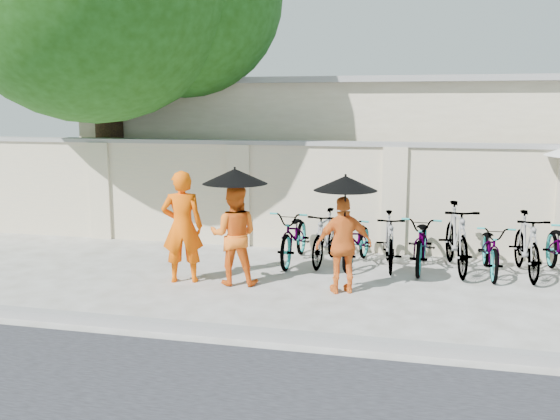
# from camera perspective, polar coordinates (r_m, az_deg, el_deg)

# --- Properties ---
(ground) EXTENTS (80.00, 80.00, 0.00)m
(ground) POSITION_cam_1_polar(r_m,az_deg,el_deg) (9.32, -3.39, -7.62)
(ground) COLOR silver
(kerb) EXTENTS (40.00, 0.16, 0.12)m
(kerb) POSITION_cam_1_polar(r_m,az_deg,el_deg) (7.78, -7.09, -10.75)
(kerb) COLOR gray
(kerb) RESTS_ON ground
(compound_wall) EXTENTS (20.00, 0.30, 2.00)m
(compound_wall) POSITION_cam_1_polar(r_m,az_deg,el_deg) (11.96, 5.64, 1.08)
(compound_wall) COLOR beige
(compound_wall) RESTS_ON ground
(building_behind) EXTENTS (14.00, 6.00, 3.20)m
(building_behind) POSITION_cam_1_polar(r_m,az_deg,el_deg) (15.57, 11.29, 5.12)
(building_behind) COLOR beige
(building_behind) RESTS_ON ground
(monk_left) EXTENTS (0.74, 0.59, 1.76)m
(monk_left) POSITION_cam_1_polar(r_m,az_deg,el_deg) (9.84, -8.92, -1.52)
(monk_left) COLOR #FF5D04
(monk_left) RESTS_ON ground
(monk_center) EXTENTS (0.83, 0.70, 1.55)m
(monk_center) POSITION_cam_1_polar(r_m,az_deg,el_deg) (9.63, -4.22, -2.30)
(monk_center) COLOR orange
(monk_center) RESTS_ON ground
(parasol_center) EXTENTS (0.99, 0.99, 0.93)m
(parasol_center) POSITION_cam_1_polar(r_m,az_deg,el_deg) (9.40, -4.15, 3.10)
(parasol_center) COLOR black
(parasol_center) RESTS_ON ground
(monk_right) EXTENTS (0.92, 0.65, 1.44)m
(monk_right) POSITION_cam_1_polar(r_m,az_deg,el_deg) (9.22, 5.85, -3.21)
(monk_right) COLOR orange
(monk_right) RESTS_ON ground
(parasol_right) EXTENTS (0.92, 0.92, 0.94)m
(parasol_right) POSITION_cam_1_polar(r_m,az_deg,el_deg) (8.98, 6.00, 2.45)
(parasol_right) COLOR black
(parasol_right) RESTS_ON ground
(bike_0) EXTENTS (0.66, 1.85, 0.97)m
(bike_0) POSITION_cam_1_polar(r_m,az_deg,el_deg) (11.00, 1.36, -2.33)
(bike_0) COLOR gray
(bike_0) RESTS_ON ground
(bike_1) EXTENTS (0.62, 1.63, 0.95)m
(bike_1) POSITION_cam_1_polar(r_m,az_deg,el_deg) (10.91, 4.19, -2.50)
(bike_1) COLOR gray
(bike_1) RESTS_ON ground
(bike_2) EXTENTS (0.81, 1.76, 0.89)m
(bike_2) POSITION_cam_1_polar(r_m,az_deg,el_deg) (10.87, 7.08, -2.76)
(bike_2) COLOR gray
(bike_2) RESTS_ON ground
(bike_3) EXTENTS (0.64, 1.64, 0.96)m
(bike_3) POSITION_cam_1_polar(r_m,az_deg,el_deg) (10.77, 9.96, -2.78)
(bike_3) COLOR gray
(bike_3) RESTS_ON ground
(bike_4) EXTENTS (0.73, 1.85, 0.96)m
(bike_4) POSITION_cam_1_polar(r_m,az_deg,el_deg) (10.83, 12.90, -2.81)
(bike_4) COLOR gray
(bike_4) RESTS_ON ground
(bike_5) EXTENTS (0.80, 1.96, 1.14)m
(bike_5) POSITION_cam_1_polar(r_m,az_deg,el_deg) (10.81, 15.83, -2.44)
(bike_5) COLOR gray
(bike_5) RESTS_ON ground
(bike_6) EXTENTS (0.64, 1.68, 0.87)m
(bike_6) POSITION_cam_1_polar(r_m,az_deg,el_deg) (10.78, 18.74, -3.36)
(bike_6) COLOR gray
(bike_6) RESTS_ON ground
(bike_7) EXTENTS (0.62, 1.76, 1.04)m
(bike_7) POSITION_cam_1_polar(r_m,az_deg,el_deg) (10.87, 21.63, -2.97)
(bike_7) COLOR gray
(bike_7) RESTS_ON ground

